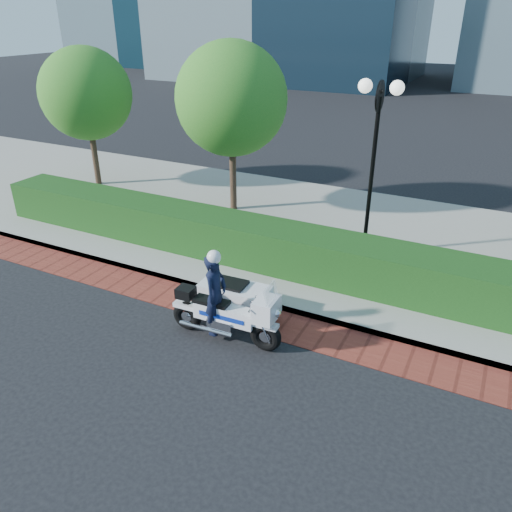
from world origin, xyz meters
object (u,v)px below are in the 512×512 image
at_px(lamppost, 375,143).
at_px(tree_b, 231,99).
at_px(tree_a, 86,94).
at_px(police_motorcycle, 228,301).

distance_m(lamppost, tree_b, 4.71).
relative_size(tree_a, police_motorcycle, 1.99).
xyz_separation_m(lamppost, tree_a, (-10.00, 1.30, 0.26)).
distance_m(tree_b, police_motorcycle, 6.91).
bearing_deg(tree_b, tree_a, 180.00).
relative_size(tree_a, tree_b, 0.94).
bearing_deg(tree_a, tree_b, 0.00).
xyz_separation_m(tree_a, tree_b, (5.50, 0.00, 0.21)).
bearing_deg(tree_a, lamppost, -7.41).
distance_m(lamppost, tree_a, 10.09).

